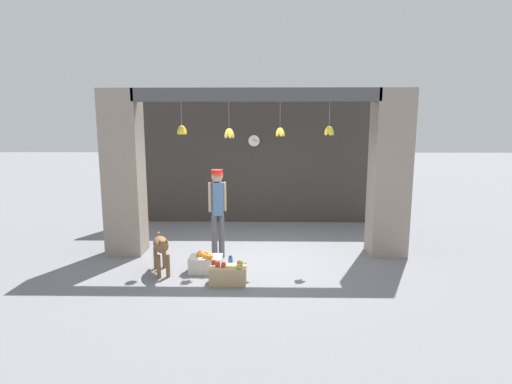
# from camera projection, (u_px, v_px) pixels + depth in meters

# --- Properties ---
(ground_plane) EXTENTS (60.00, 60.00, 0.00)m
(ground_plane) POSITION_uv_depth(u_px,v_px,m) (256.00, 258.00, 7.71)
(ground_plane) COLOR slate
(shop_back_wall) EXTENTS (6.47, 0.12, 3.20)m
(shop_back_wall) POSITION_uv_depth(u_px,v_px,m) (258.00, 161.00, 10.36)
(shop_back_wall) COLOR #38332D
(shop_back_wall) RESTS_ON ground_plane
(shop_pillar_left) EXTENTS (0.70, 0.60, 3.20)m
(shop_pillar_left) POSITION_uv_depth(u_px,v_px,m) (124.00, 173.00, 7.79)
(shop_pillar_left) COLOR gray
(shop_pillar_left) RESTS_ON ground_plane
(shop_pillar_right) EXTENTS (0.70, 0.60, 3.20)m
(shop_pillar_right) POSITION_uv_depth(u_px,v_px,m) (389.00, 174.00, 7.70)
(shop_pillar_right) COLOR gray
(shop_pillar_right) RESTS_ON ground_plane
(storefront_awning) EXTENTS (4.57, 0.31, 0.93)m
(storefront_awning) POSITION_uv_depth(u_px,v_px,m) (255.00, 97.00, 7.33)
(storefront_awning) COLOR #4C4C51
(dog) EXTENTS (0.47, 0.89, 0.69)m
(dog) POSITION_uv_depth(u_px,v_px,m) (161.00, 247.00, 6.82)
(dog) COLOR brown
(dog) RESTS_ON ground_plane
(shopkeeper) EXTENTS (0.33, 0.30, 1.71)m
(shopkeeper) POSITION_uv_depth(u_px,v_px,m) (218.00, 206.00, 7.56)
(shopkeeper) COLOR #56565B
(shopkeeper) RESTS_ON ground_plane
(fruit_crate_oranges) EXTENTS (0.56, 0.37, 0.35)m
(fruit_crate_oranges) POSITION_uv_depth(u_px,v_px,m) (206.00, 263.00, 6.97)
(fruit_crate_oranges) COLOR silver
(fruit_crate_oranges) RESTS_ON ground_plane
(fruit_crate_apples) EXTENTS (0.58, 0.33, 0.37)m
(fruit_crate_apples) POSITION_uv_depth(u_px,v_px,m) (228.00, 274.00, 6.44)
(fruit_crate_apples) COLOR tan
(fruit_crate_apples) RESTS_ON ground_plane
(water_bottle) EXTENTS (0.08, 0.08, 0.26)m
(water_bottle) POSITION_uv_depth(u_px,v_px,m) (231.00, 263.00, 7.04)
(water_bottle) COLOR #2D60AD
(water_bottle) RESTS_ON ground_plane
(wall_clock) EXTENTS (0.31, 0.03, 0.31)m
(wall_clock) POSITION_uv_depth(u_px,v_px,m) (254.00, 141.00, 10.20)
(wall_clock) COLOR black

